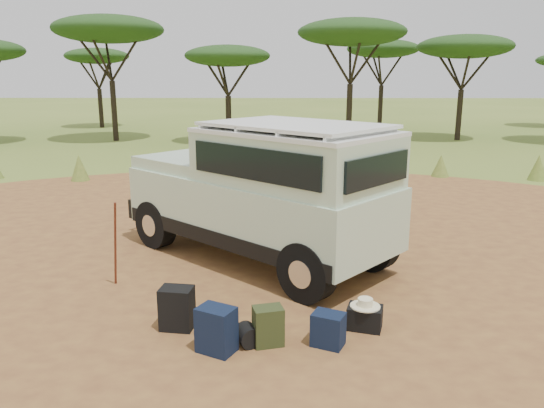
{
  "coord_description": "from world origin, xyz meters",
  "views": [
    {
      "loc": [
        0.45,
        -8.69,
        3.4
      ],
      "look_at": [
        0.36,
        1.06,
        1.0
      ],
      "focal_mm": 35.0,
      "sensor_mm": 36.0,
      "label": 1
    }
  ],
  "objects_px": {
    "walking_staff": "(115,245)",
    "duffel_navy": "(328,330)",
    "safari_vehicle": "(264,195)",
    "backpack_black": "(177,308)",
    "backpack_navy": "(216,330)",
    "backpack_olive": "(268,326)",
    "hard_case": "(365,318)"
  },
  "relations": [
    {
      "from": "walking_staff",
      "to": "duffel_navy",
      "type": "distance_m",
      "value": 3.79
    },
    {
      "from": "safari_vehicle",
      "to": "duffel_navy",
      "type": "distance_m",
      "value": 3.51
    },
    {
      "from": "backpack_black",
      "to": "duffel_navy",
      "type": "height_order",
      "value": "backpack_black"
    },
    {
      "from": "safari_vehicle",
      "to": "walking_staff",
      "type": "relative_size",
      "value": 3.55
    },
    {
      "from": "backpack_navy",
      "to": "duffel_navy",
      "type": "xyz_separation_m",
      "value": [
        1.41,
        0.17,
        -0.07
      ]
    },
    {
      "from": "backpack_navy",
      "to": "walking_staff",
      "type": "bearing_deg",
      "value": 159.64
    },
    {
      "from": "backpack_navy",
      "to": "backpack_olive",
      "type": "bearing_deg",
      "value": 43.59
    },
    {
      "from": "walking_staff",
      "to": "backpack_navy",
      "type": "xyz_separation_m",
      "value": [
        1.84,
        -2.05,
        -0.44
      ]
    },
    {
      "from": "backpack_olive",
      "to": "hard_case",
      "type": "xyz_separation_m",
      "value": [
        1.31,
        0.45,
        -0.1
      ]
    },
    {
      "from": "backpack_navy",
      "to": "backpack_olive",
      "type": "height_order",
      "value": "backpack_navy"
    },
    {
      "from": "duffel_navy",
      "to": "hard_case",
      "type": "height_order",
      "value": "duffel_navy"
    },
    {
      "from": "duffel_navy",
      "to": "backpack_olive",
      "type": "bearing_deg",
      "value": -156.9
    },
    {
      "from": "walking_staff",
      "to": "hard_case",
      "type": "bearing_deg",
      "value": -51.71
    },
    {
      "from": "backpack_olive",
      "to": "walking_staff",
      "type": "bearing_deg",
      "value": 128.35
    },
    {
      "from": "safari_vehicle",
      "to": "backpack_navy",
      "type": "height_order",
      "value": "safari_vehicle"
    },
    {
      "from": "walking_staff",
      "to": "duffel_navy",
      "type": "relative_size",
      "value": 3.38
    },
    {
      "from": "backpack_olive",
      "to": "duffel_navy",
      "type": "xyz_separation_m",
      "value": [
        0.77,
        -0.01,
        -0.04
      ]
    },
    {
      "from": "duffel_navy",
      "to": "walking_staff",
      "type": "bearing_deg",
      "value": 174.1
    },
    {
      "from": "duffel_navy",
      "to": "backpack_black",
      "type": "bearing_deg",
      "value": -168.41
    },
    {
      "from": "backpack_black",
      "to": "backpack_navy",
      "type": "height_order",
      "value": "backpack_black"
    },
    {
      "from": "backpack_black",
      "to": "backpack_navy",
      "type": "xyz_separation_m",
      "value": [
        0.61,
        -0.62,
        -0.0
      ]
    },
    {
      "from": "backpack_black",
      "to": "hard_case",
      "type": "relative_size",
      "value": 1.29
    },
    {
      "from": "backpack_olive",
      "to": "backpack_black",
      "type": "bearing_deg",
      "value": 146.06
    },
    {
      "from": "walking_staff",
      "to": "hard_case",
      "type": "relative_size",
      "value": 3.26
    },
    {
      "from": "duffel_navy",
      "to": "hard_case",
      "type": "bearing_deg",
      "value": 64.94
    },
    {
      "from": "walking_staff",
      "to": "backpack_navy",
      "type": "distance_m",
      "value": 2.79
    },
    {
      "from": "backpack_black",
      "to": "walking_staff",
      "type": "bearing_deg",
      "value": 138.59
    },
    {
      "from": "walking_staff",
      "to": "safari_vehicle",
      "type": "bearing_deg",
      "value": -1.43
    },
    {
      "from": "safari_vehicle",
      "to": "backpack_black",
      "type": "bearing_deg",
      "value": -69.75
    },
    {
      "from": "safari_vehicle",
      "to": "backpack_olive",
      "type": "bearing_deg",
      "value": -45.57
    },
    {
      "from": "backpack_black",
      "to": "hard_case",
      "type": "distance_m",
      "value": 2.56
    },
    {
      "from": "backpack_navy",
      "to": "duffel_navy",
      "type": "bearing_deg",
      "value": 34.51
    }
  ]
}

